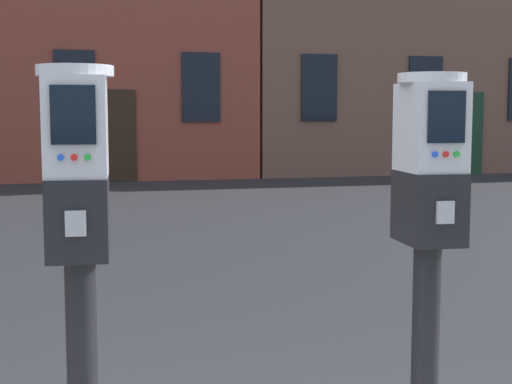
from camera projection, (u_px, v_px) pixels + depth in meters
name	position (u px, v px, depth m)	size (l,w,h in m)	color
parking_meter_near_kerb	(79.00, 235.00, 2.12)	(0.23, 0.26, 1.55)	black
parking_meter_twin_adjacent	(428.00, 223.00, 2.39)	(0.23, 0.26, 1.54)	black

